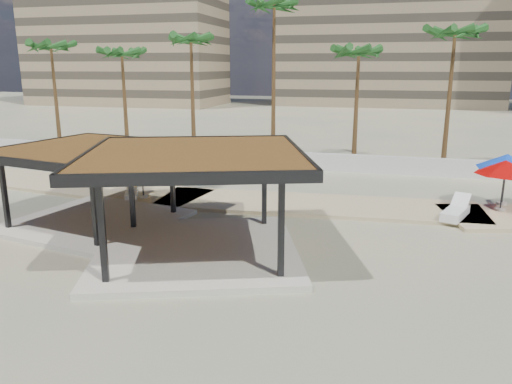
% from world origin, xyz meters
% --- Properties ---
extents(ground, '(200.00, 200.00, 0.00)m').
position_xyz_m(ground, '(0.00, 0.00, 0.00)').
color(ground, tan).
rests_on(ground, ground).
extents(promenade, '(44.45, 7.97, 0.24)m').
position_xyz_m(promenade, '(2.00, 7.67, 0.06)').
color(promenade, '#C6B284').
rests_on(promenade, ground).
extents(boundary_wall, '(56.00, 0.30, 1.20)m').
position_xyz_m(boundary_wall, '(0.00, 16.00, 0.60)').
color(boundary_wall, silver).
rests_on(boundary_wall, ground).
extents(building_west, '(34.00, 16.00, 32.40)m').
position_xyz_m(building_west, '(-42.00, 68.00, 15.27)').
color(building_west, '#937F60').
rests_on(building_west, ground).
extents(building_mid, '(38.00, 16.00, 30.40)m').
position_xyz_m(building_mid, '(4.00, 78.00, 14.27)').
color(building_mid, '#847259').
rests_on(building_mid, ground).
extents(pavilion_central, '(9.88, 9.88, 3.92)m').
position_xyz_m(pavilion_central, '(-1.31, -0.56, 2.34)').
color(pavilion_central, beige).
rests_on(pavilion_central, ground).
extents(pavilion_west, '(8.06, 8.06, 3.49)m').
position_xyz_m(pavilion_west, '(-7.10, 1.67, 2.08)').
color(pavilion_west, beige).
rests_on(pavilion_west, ground).
extents(umbrella_b, '(3.56, 3.56, 2.42)m').
position_xyz_m(umbrella_b, '(-6.87, 5.80, 2.26)').
color(umbrella_b, beige).
rests_on(umbrella_b, promenade).
extents(umbrella_c, '(2.81, 2.81, 2.43)m').
position_xyz_m(umbrella_c, '(10.69, 8.03, 2.27)').
color(umbrella_c, beige).
rests_on(umbrella_c, promenade).
extents(umbrella_d, '(3.71, 3.71, 2.54)m').
position_xyz_m(umbrella_d, '(10.97, 9.20, 2.36)').
color(umbrella_d, beige).
rests_on(umbrella_d, promenade).
extents(umbrella_f, '(2.74, 2.74, 2.25)m').
position_xyz_m(umbrella_f, '(-5.84, 9.20, 2.11)').
color(umbrella_f, beige).
rests_on(umbrella_f, promenade).
extents(lounger_a, '(1.33, 1.92, 0.70)m').
position_xyz_m(lounger_a, '(-7.58, 5.84, 0.35)').
color(lounger_a, white).
rests_on(lounger_a, promenade).
extents(lounger_b, '(1.54, 2.51, 0.90)m').
position_xyz_m(lounger_b, '(8.51, 6.36, 0.40)').
color(lounger_b, white).
rests_on(lounger_b, promenade).
extents(palm_a, '(3.00, 3.00, 9.21)m').
position_xyz_m(palm_a, '(-21.00, 18.30, 8.05)').
color(palm_a, brown).
rests_on(palm_a, ground).
extents(palm_b, '(3.00, 3.00, 8.65)m').
position_xyz_m(palm_b, '(-15.00, 18.70, 7.53)').
color(palm_b, brown).
rests_on(palm_b, ground).
extents(palm_c, '(3.00, 3.00, 9.55)m').
position_xyz_m(palm_c, '(-9.00, 18.10, 8.37)').
color(palm_c, brown).
rests_on(palm_c, ground).
extents(palm_d, '(3.00, 3.00, 11.83)m').
position_xyz_m(palm_d, '(-3.00, 18.90, 10.49)').
color(palm_d, brown).
rests_on(palm_d, ground).
extents(palm_e, '(3.00, 3.00, 8.62)m').
position_xyz_m(palm_e, '(3.00, 18.40, 7.49)').
color(palm_e, brown).
rests_on(palm_e, ground).
extents(palm_f, '(3.00, 3.00, 9.77)m').
position_xyz_m(palm_f, '(9.00, 18.60, 8.58)').
color(palm_f, brown).
rests_on(palm_f, ground).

